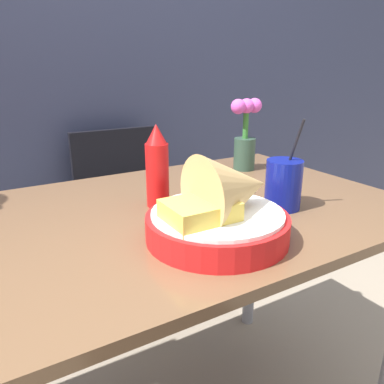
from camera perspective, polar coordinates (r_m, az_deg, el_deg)
The scene contains 7 objects.
wall_window at distance 1.86m, azimuth -17.90°, elevation 23.45°, with size 7.00×0.06×2.60m.
dining_table at distance 1.02m, azimuth -0.71°, elevation -8.18°, with size 1.13×0.78×0.77m.
chair_far_window at distance 1.76m, azimuth -10.23°, elevation -1.84°, with size 0.40×0.40×0.85m.
food_basket at distance 0.78m, azimuth 4.71°, elevation -2.63°, with size 0.30×0.30×0.18m.
ketchup_bottle at distance 0.95m, azimuth -5.32°, elevation 3.76°, with size 0.06×0.06×0.21m.
drink_cup at distance 0.97m, azimuth 13.73°, elevation 0.91°, with size 0.09×0.09×0.23m.
flower_vase at distance 1.31m, azimuth 8.11°, elevation 8.47°, with size 0.12×0.07×0.24m.
Camera 1 is at (-0.45, -0.79, 1.12)m, focal length 35.00 mm.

